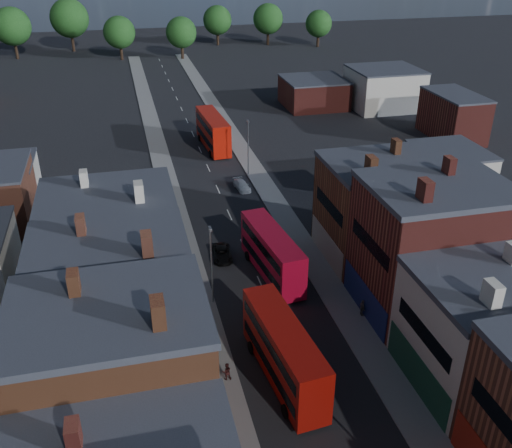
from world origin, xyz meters
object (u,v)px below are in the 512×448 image
ped_1 (227,371)px  ped_3 (362,308)px  bus_0 (284,351)px  car_2 (222,253)px  car_3 (242,185)px  bus_1 (272,253)px  bus_2 (213,131)px

ped_1 → ped_3: bearing=-155.3°
bus_0 → ped_3: 11.26m
car_2 → car_3: (6.03, 17.33, -0.02)m
bus_0 → bus_1: size_ratio=1.03×
bus_1 → car_2: bearing=126.8°
ped_1 → ped_3: 14.62m
car_3 → bus_1: bearing=-101.6°
bus_0 → ped_1: 4.83m
ped_3 → bus_1: bearing=35.5°
bus_2 → bus_1: bearing=-94.6°
bus_1 → car_2: 6.60m
car_3 → ped_1: size_ratio=2.55×
bus_1 → bus_2: size_ratio=0.92×
car_2 → ped_3: 16.94m
bus_1 → car_3: (1.70, 21.87, -2.09)m
bus_0 → bus_2: 53.93m
car_2 → ped_1: bearing=-95.3°
bus_0 → bus_1: 15.18m
car_2 → ped_3: bearing=-47.3°
bus_1 → ped_1: bus_1 is taller
bus_2 → car_3: bus_2 is taller
bus_1 → ped_1: bearing=-124.9°
bus_0 → car_3: (4.78, 36.73, -2.18)m
car_3 → car_2: bearing=-116.3°
ped_3 → car_3: bearing=8.5°
bus_0 → ped_1: (-4.37, 0.89, -1.86)m
bus_0 → ped_3: bearing=27.4°
ped_1 → ped_3: (13.65, 5.23, 0.05)m
bus_1 → bus_2: bearing=82.1°
bus_2 → ped_3: (5.44, -47.67, -1.98)m
ped_1 → ped_3: ped_3 is taller
bus_0 → ped_1: size_ratio=7.84×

